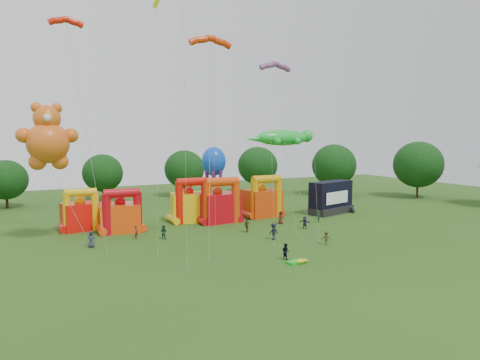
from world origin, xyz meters
name	(u,v)px	position (x,y,z in m)	size (l,w,h in m)	color
ground	(307,279)	(0.00, 0.00, 0.00)	(160.00, 160.00, 0.00)	#264E15
tree_ring	(293,207)	(-1.16, 0.61, 6.26)	(122.06, 124.14, 12.07)	#352314
bouncy_castle_0	(80,214)	(-15.21, 29.64, 2.16)	(4.96, 4.24, 5.64)	red
bouncy_castle_1	(121,215)	(-10.65, 26.29, 2.19)	(5.58, 4.77, 5.76)	#FC460D
bouncy_castle_2	(189,205)	(-0.39, 28.70, 2.47)	(5.56, 4.76, 6.50)	yellow
bouncy_castle_3	(218,205)	(3.26, 26.61, 2.50)	(6.05, 5.09, 6.61)	red
bouncy_castle_4	(263,201)	(11.14, 27.60, 2.47)	(5.69, 4.74, 6.52)	red
stage_trailer	(331,198)	(22.46, 25.19, 2.52)	(8.68, 5.15, 5.23)	black
teddy_bear_kite	(55,161)	(-18.33, 23.01, 9.48)	(7.27, 4.63, 16.15)	orange
gecko_kite	(289,160)	(15.70, 27.28, 8.74)	(12.30, 7.48, 13.57)	green
octopus_kite	(216,178)	(4.63, 30.59, 6.05)	(3.78, 8.91, 10.87)	blue
parafoil_kites	(148,137)	(-9.28, 16.79, 12.25)	(28.94, 13.86, 26.05)	red
diamond_kites	(231,96)	(0.20, 15.82, 16.95)	(20.95, 18.90, 41.02)	#E10A41
folded_kite_bundle	(297,262)	(1.94, 4.39, 0.14)	(2.13, 1.33, 0.31)	green
spectator_0	(91,239)	(-15.18, 19.58, 0.92)	(0.90, 0.59, 1.84)	#2A2E47
spectator_1	(136,232)	(-9.76, 21.45, 0.81)	(0.59, 0.39, 1.61)	maroon
spectator_2	(164,232)	(-6.84, 19.91, 0.86)	(0.83, 0.65, 1.71)	#193E2C
spectator_3	(274,232)	(4.83, 13.71, 0.98)	(1.27, 0.73, 1.96)	black
spectator_4	(247,225)	(3.84, 18.76, 0.97)	(1.14, 0.47, 1.94)	#473E1C
spectator_5	(305,223)	(11.76, 17.18, 0.84)	(1.56, 0.50, 1.68)	#2E2843
spectator_6	(281,217)	(10.64, 21.44, 0.91)	(0.89, 0.58, 1.82)	#531917
spectator_7	(319,217)	(16.20, 20.04, 0.82)	(0.59, 0.39, 1.63)	#1A4229
spectator_8	(286,251)	(1.61, 5.98, 0.83)	(0.80, 0.62, 1.65)	black
spectator_9	(326,238)	(8.95, 8.94, 0.80)	(1.04, 0.60, 1.61)	#43321A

